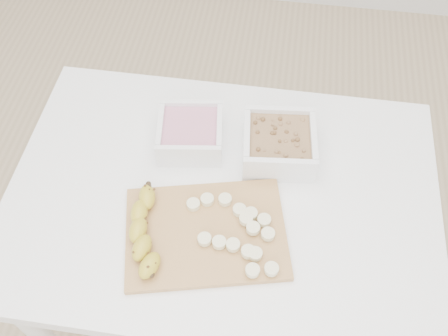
# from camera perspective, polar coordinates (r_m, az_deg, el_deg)

# --- Properties ---
(ground) EXTENTS (3.50, 3.50, 0.00)m
(ground) POSITION_cam_1_polar(r_m,az_deg,el_deg) (1.84, -0.14, -15.38)
(ground) COLOR #C6AD89
(ground) RESTS_ON ground
(table) EXTENTS (1.00, 0.70, 0.75)m
(table) POSITION_cam_1_polar(r_m,az_deg,el_deg) (1.24, -0.20, -5.25)
(table) COLOR white
(table) RESTS_ON ground
(bowl_yogurt) EXTENTS (0.17, 0.17, 0.07)m
(bowl_yogurt) POSITION_cam_1_polar(r_m,az_deg,el_deg) (1.22, -3.85, 4.02)
(bowl_yogurt) COLOR white
(bowl_yogurt) RESTS_ON table
(bowl_granola) EXTENTS (0.18, 0.18, 0.08)m
(bowl_granola) POSITION_cam_1_polar(r_m,az_deg,el_deg) (1.20, 6.31, 2.80)
(bowl_granola) COLOR white
(bowl_granola) RESTS_ON table
(cutting_board) EXTENTS (0.39, 0.32, 0.01)m
(cutting_board) POSITION_cam_1_polar(r_m,az_deg,el_deg) (1.10, -2.08, -7.43)
(cutting_board) COLOR tan
(cutting_board) RESTS_ON table
(banana) EXTENTS (0.07, 0.22, 0.04)m
(banana) POSITION_cam_1_polar(r_m,az_deg,el_deg) (1.08, -9.04, -7.27)
(banana) COLOR gold
(banana) RESTS_ON cutting_board
(banana_slices) EXTENTS (0.22, 0.19, 0.02)m
(banana_slices) POSITION_cam_1_polar(r_m,az_deg,el_deg) (1.08, 1.74, -7.17)
(banana_slices) COLOR beige
(banana_slices) RESTS_ON cutting_board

